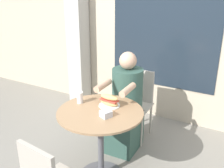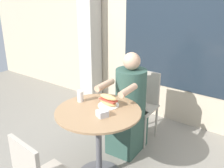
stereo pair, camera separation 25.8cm
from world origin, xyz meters
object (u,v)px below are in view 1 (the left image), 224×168
at_px(diner_chair, 138,98).
at_px(drink_cup, 80,97).
at_px(sandwich_on_plate, 109,101).
at_px(seated_diner, 126,109).
at_px(cafe_table, 101,129).

xyz_separation_m(diner_chair, drink_cup, (-0.24, -0.89, 0.30)).
bearing_deg(diner_chair, sandwich_on_plate, 91.01).
distance_m(seated_diner, sandwich_on_plate, 0.55).
relative_size(diner_chair, seated_diner, 0.73).
height_order(seated_diner, drink_cup, seated_diner).
distance_m(cafe_table, drink_cup, 0.38).
bearing_deg(drink_cup, sandwich_on_plate, 16.55).
xyz_separation_m(diner_chair, sandwich_on_plate, (0.06, -0.81, 0.29)).
distance_m(diner_chair, sandwich_on_plate, 0.86).
bearing_deg(drink_cup, cafe_table, -11.41).
relative_size(seated_diner, sandwich_on_plate, 5.66).
height_order(sandwich_on_plate, drink_cup, drink_cup).
bearing_deg(seated_diner, diner_chair, -91.88).
distance_m(cafe_table, sandwich_on_plate, 0.29).
bearing_deg(sandwich_on_plate, drink_cup, -163.45).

